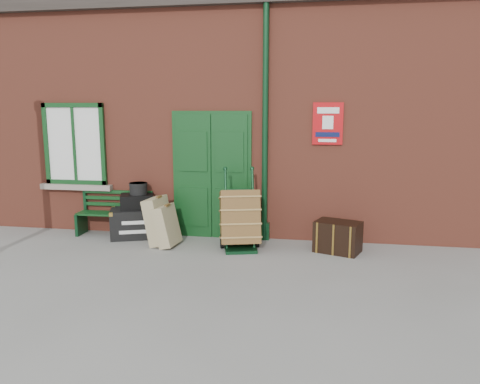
% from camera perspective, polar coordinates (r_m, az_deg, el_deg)
% --- Properties ---
extents(ground, '(80.00, 80.00, 0.00)m').
position_cam_1_polar(ground, '(7.14, -3.66, -8.69)').
color(ground, gray).
rests_on(ground, ground).
extents(station_building, '(10.30, 4.30, 4.36)m').
position_cam_1_polar(station_building, '(10.19, 0.76, 9.39)').
color(station_building, brown).
rests_on(station_building, ground).
extents(bench, '(1.36, 0.45, 0.84)m').
position_cam_1_polar(bench, '(8.90, -14.94, -2.39)').
color(bench, '#103C17').
rests_on(bench, ground).
extents(houdini_trunk, '(1.18, 0.89, 0.52)m').
position_cam_1_polar(houdini_trunk, '(8.68, -12.01, -3.67)').
color(houdini_trunk, black).
rests_on(houdini_trunk, ground).
extents(strongbox, '(0.68, 0.59, 0.26)m').
position_cam_1_polar(strongbox, '(8.62, -12.42, -1.12)').
color(strongbox, black).
rests_on(strongbox, houdini_trunk).
extents(hatbox, '(0.40, 0.40, 0.21)m').
position_cam_1_polar(hatbox, '(8.56, -12.29, 0.41)').
color(hatbox, black).
rests_on(hatbox, strongbox).
extents(suitcase_back, '(0.43, 0.61, 0.82)m').
position_cam_1_polar(suitcase_back, '(8.13, -9.91, -3.45)').
color(suitcase_back, tan).
rests_on(suitcase_back, ground).
extents(suitcase_front, '(0.41, 0.55, 0.71)m').
position_cam_1_polar(suitcase_front, '(8.00, -8.91, -4.07)').
color(suitcase_front, tan).
rests_on(suitcase_front, ground).
extents(porter_trolley, '(0.79, 0.83, 1.32)m').
position_cam_1_polar(porter_trolley, '(7.73, -0.02, -3.26)').
color(porter_trolley, black).
rests_on(porter_trolley, ground).
extents(dark_trunk, '(0.81, 0.67, 0.51)m').
position_cam_1_polar(dark_trunk, '(7.77, 11.83, -5.36)').
color(dark_trunk, black).
rests_on(dark_trunk, ground).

